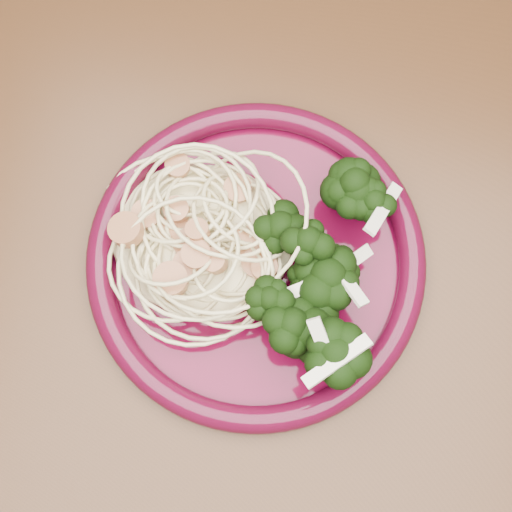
% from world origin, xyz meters
% --- Properties ---
extents(dining_table, '(1.20, 0.80, 0.75)m').
position_xyz_m(dining_table, '(0.00, 0.00, 0.65)').
color(dining_table, '#472814').
rests_on(dining_table, ground).
extents(dinner_plate, '(0.27, 0.27, 0.02)m').
position_xyz_m(dinner_plate, '(-0.11, -0.05, 0.76)').
color(dinner_plate, '#4A051D').
rests_on(dinner_plate, dining_table).
extents(spaghetti_pile, '(0.14, 0.13, 0.03)m').
position_xyz_m(spaghetti_pile, '(-0.15, -0.04, 0.77)').
color(spaghetti_pile, beige).
rests_on(spaghetti_pile, dinner_plate).
extents(scallop_cluster, '(0.12, 0.12, 0.04)m').
position_xyz_m(scallop_cluster, '(-0.15, -0.04, 0.80)').
color(scallop_cluster, '#BD7C4F').
rests_on(scallop_cluster, spaghetti_pile).
extents(broccoli_pile, '(0.10, 0.15, 0.05)m').
position_xyz_m(broccoli_pile, '(-0.06, -0.06, 0.78)').
color(broccoli_pile, black).
rests_on(broccoli_pile, dinner_plate).
extents(onion_garnish, '(0.07, 0.10, 0.04)m').
position_xyz_m(onion_garnish, '(-0.06, -0.06, 0.81)').
color(onion_garnish, white).
rests_on(onion_garnish, broccoli_pile).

